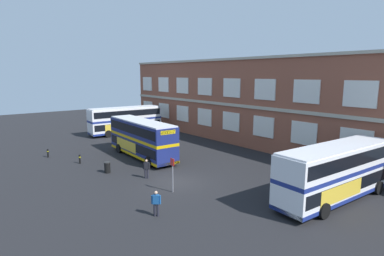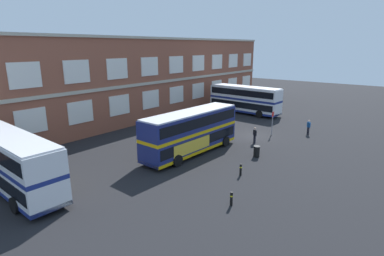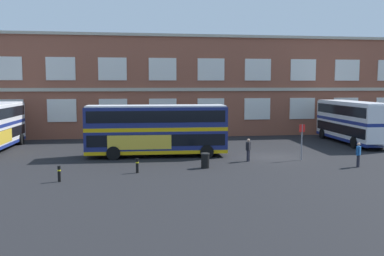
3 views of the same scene
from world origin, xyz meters
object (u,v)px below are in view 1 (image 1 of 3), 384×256
waiting_passenger (156,202)px  safety_bollard_west (48,153)px  second_passenger (146,168)px  bus_stand_flag (173,172)px  station_litter_bin (107,167)px  safety_bollard_east (80,159)px  double_decker_middle (142,138)px  double_decker_far (336,172)px  double_decker_near (126,120)px

waiting_passenger → safety_bollard_west: bearing=-175.2°
second_passenger → safety_bollard_west: size_ratio=1.79×
bus_stand_flag → station_litter_bin: size_ratio=2.62×
safety_bollard_east → safety_bollard_west: bearing=-157.3°
double_decker_middle → second_passenger: size_ratio=6.52×
second_passenger → safety_bollard_east: second_passenger is taller
safety_bollard_west → station_litter_bin: bearing=17.4°
bus_stand_flag → safety_bollard_east: bus_stand_flag is taller
double_decker_far → safety_bollard_east: size_ratio=11.70×
double_decker_middle → waiting_passenger: bearing=-25.9°
double_decker_near → bus_stand_flag: size_ratio=4.11×
bus_stand_flag → double_decker_far: bearing=44.2°
double_decker_near → safety_bollard_west: bearing=-60.3°
double_decker_near → bus_stand_flag: bearing=-18.7°
waiting_passenger → station_litter_bin: waiting_passenger is taller
double_decker_middle → double_decker_far: (19.24, 4.96, 0.00)m
bus_stand_flag → safety_bollard_west: 17.69m
double_decker_far → bus_stand_flag: bearing=-135.8°
double_decker_far → bus_stand_flag: size_ratio=4.12×
double_decker_near → second_passenger: size_ratio=6.53×
double_decker_middle → double_decker_far: same height
safety_bollard_west → bus_stand_flag: bearing=16.0°
double_decker_far → safety_bollard_west: double_decker_far is taller
bus_stand_flag → safety_bollard_west: bearing=-164.0°
bus_stand_flag → safety_bollard_west: (-16.97, -4.86, -1.14)m
double_decker_near → second_passenger: 21.95m
station_litter_bin → safety_bollard_west: bearing=-162.6°
second_passenger → station_litter_bin: bearing=-150.4°
double_decker_middle → double_decker_far: bearing=14.5°
station_litter_bin → safety_bollard_east: bearing=-168.3°
double_decker_middle → safety_bollard_east: (-1.68, -6.27, -1.66)m
double_decker_far → bus_stand_flag: (-8.54, -8.29, -0.51)m
double_decker_near → safety_bollard_west: 15.21m
double_decker_far → safety_bollard_west: size_ratio=11.70×
double_decker_near → safety_bollard_west: size_ratio=11.69×
double_decker_near → station_litter_bin: double_decker_near is taller
double_decker_middle → station_litter_bin: 6.30m
bus_stand_flag → safety_bollard_west: bus_stand_flag is taller
double_decker_near → waiting_passenger: double_decker_near is taller
waiting_passenger → bus_stand_flag: 4.31m
double_decker_near → bus_stand_flag: double_decker_near is taller
station_litter_bin → safety_bollard_east: station_litter_bin is taller
safety_bollard_east → double_decker_far: bearing=28.2°
double_decker_middle → second_passenger: bearing=-26.3°
second_passenger → station_litter_bin: (-3.62, -2.06, -0.41)m
double_decker_far → second_passenger: double_decker_far is taller
second_passenger → double_decker_near: bearing=158.0°
waiting_passenger → safety_bollard_west: waiting_passenger is taller
second_passenger → safety_bollard_east: size_ratio=1.79×
second_passenger → station_litter_bin: size_ratio=1.65×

